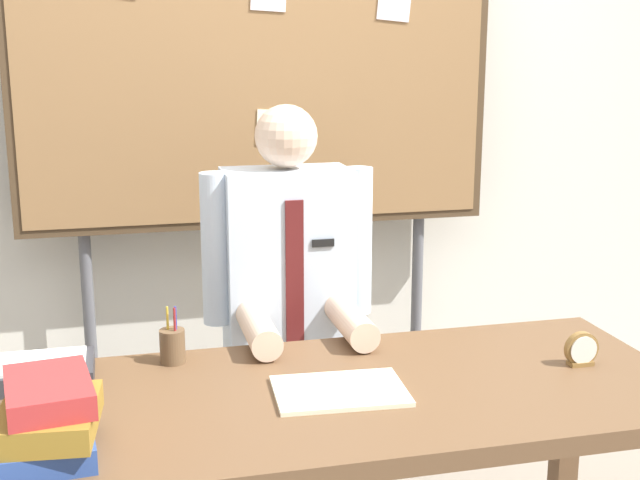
{
  "coord_description": "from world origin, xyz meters",
  "views": [
    {
      "loc": [
        -0.52,
        -1.94,
        1.61
      ],
      "look_at": [
        0.0,
        0.19,
        1.1
      ],
      "focal_mm": 47.39,
      "sensor_mm": 36.0,
      "label": 1
    }
  ],
  "objects_px": {
    "pen_holder": "(173,346)",
    "bulletin_board": "(258,65)",
    "book_stack": "(48,419)",
    "paper_tray": "(43,371)",
    "person": "(289,341)",
    "open_notebook": "(338,391)",
    "desk": "(338,421)",
    "desk_clock": "(581,351)"
  },
  "relations": [
    {
      "from": "pen_holder",
      "to": "bulletin_board",
      "type": "bearing_deg",
      "value": 64.56
    },
    {
      "from": "book_stack",
      "to": "paper_tray",
      "type": "distance_m",
      "value": 0.43
    },
    {
      "from": "pen_holder",
      "to": "book_stack",
      "type": "bearing_deg",
      "value": -121.67
    },
    {
      "from": "person",
      "to": "open_notebook",
      "type": "bearing_deg",
      "value": -90.42
    },
    {
      "from": "desk",
      "to": "bulletin_board",
      "type": "relative_size",
      "value": 0.84
    },
    {
      "from": "desk",
      "to": "book_stack",
      "type": "relative_size",
      "value": 6.43
    },
    {
      "from": "desk",
      "to": "bulletin_board",
      "type": "distance_m",
      "value": 1.42
    },
    {
      "from": "desk_clock",
      "to": "open_notebook",
      "type": "bearing_deg",
      "value": -177.92
    },
    {
      "from": "book_stack",
      "to": "desk_clock",
      "type": "bearing_deg",
      "value": 7.89
    },
    {
      "from": "desk",
      "to": "person",
      "type": "xyz_separation_m",
      "value": [
        0.0,
        0.62,
        0.0
      ]
    },
    {
      "from": "desk",
      "to": "pen_holder",
      "type": "relative_size",
      "value": 11.41
    },
    {
      "from": "desk",
      "to": "desk_clock",
      "type": "distance_m",
      "value": 0.7
    },
    {
      "from": "desk",
      "to": "book_stack",
      "type": "distance_m",
      "value": 0.73
    },
    {
      "from": "person",
      "to": "book_stack",
      "type": "relative_size",
      "value": 5.03
    },
    {
      "from": "book_stack",
      "to": "open_notebook",
      "type": "relative_size",
      "value": 0.86
    },
    {
      "from": "bulletin_board",
      "to": "paper_tray",
      "type": "xyz_separation_m",
      "value": [
        -0.73,
        -0.88,
        -0.76
      ]
    },
    {
      "from": "open_notebook",
      "to": "bulletin_board",
      "type": "bearing_deg",
      "value": 89.76
    },
    {
      "from": "person",
      "to": "open_notebook",
      "type": "height_order",
      "value": "person"
    },
    {
      "from": "desk_clock",
      "to": "pen_holder",
      "type": "height_order",
      "value": "pen_holder"
    },
    {
      "from": "desk",
      "to": "desk_clock",
      "type": "bearing_deg",
      "value": 0.44
    },
    {
      "from": "book_stack",
      "to": "desk_clock",
      "type": "height_order",
      "value": "book_stack"
    },
    {
      "from": "person",
      "to": "bulletin_board",
      "type": "relative_size",
      "value": 0.66
    },
    {
      "from": "book_stack",
      "to": "paper_tray",
      "type": "relative_size",
      "value": 1.09
    },
    {
      "from": "desk",
      "to": "book_stack",
      "type": "xyz_separation_m",
      "value": [
        -0.69,
        -0.19,
        0.17
      ]
    },
    {
      "from": "bulletin_board",
      "to": "pen_holder",
      "type": "distance_m",
      "value": 1.17
    },
    {
      "from": "desk",
      "to": "book_stack",
      "type": "height_order",
      "value": "book_stack"
    },
    {
      "from": "desk_clock",
      "to": "paper_tray",
      "type": "relative_size",
      "value": 0.37
    },
    {
      "from": "book_stack",
      "to": "open_notebook",
      "type": "bearing_deg",
      "value": 13.64
    },
    {
      "from": "pen_holder",
      "to": "paper_tray",
      "type": "bearing_deg",
      "value": -171.24
    },
    {
      "from": "bulletin_board",
      "to": "desk",
      "type": "bearing_deg",
      "value": -90.0
    },
    {
      "from": "book_stack",
      "to": "pen_holder",
      "type": "xyz_separation_m",
      "value": [
        0.3,
        0.48,
        -0.03
      ]
    },
    {
      "from": "open_notebook",
      "to": "pen_holder",
      "type": "height_order",
      "value": "pen_holder"
    },
    {
      "from": "book_stack",
      "to": "pen_holder",
      "type": "bearing_deg",
      "value": 58.33
    },
    {
      "from": "open_notebook",
      "to": "desk_clock",
      "type": "bearing_deg",
      "value": 2.08
    },
    {
      "from": "desk",
      "to": "person",
      "type": "relative_size",
      "value": 1.28
    },
    {
      "from": "desk_clock",
      "to": "pen_holder",
      "type": "xyz_separation_m",
      "value": [
        -1.08,
        0.29,
        0.01
      ]
    },
    {
      "from": "pen_holder",
      "to": "paper_tray",
      "type": "xyz_separation_m",
      "value": [
        -0.34,
        -0.05,
        -0.02
      ]
    },
    {
      "from": "paper_tray",
      "to": "book_stack",
      "type": "bearing_deg",
      "value": -84.07
    },
    {
      "from": "book_stack",
      "to": "paper_tray",
      "type": "height_order",
      "value": "book_stack"
    },
    {
      "from": "desk_clock",
      "to": "book_stack",
      "type": "bearing_deg",
      "value": -172.11
    },
    {
      "from": "book_stack",
      "to": "desk_clock",
      "type": "relative_size",
      "value": 2.98
    },
    {
      "from": "desk",
      "to": "person",
      "type": "bearing_deg",
      "value": 90.0
    }
  ]
}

